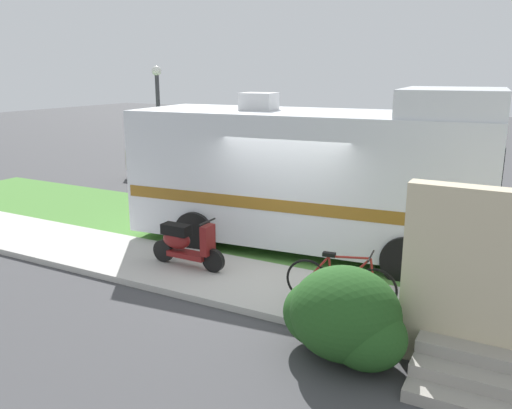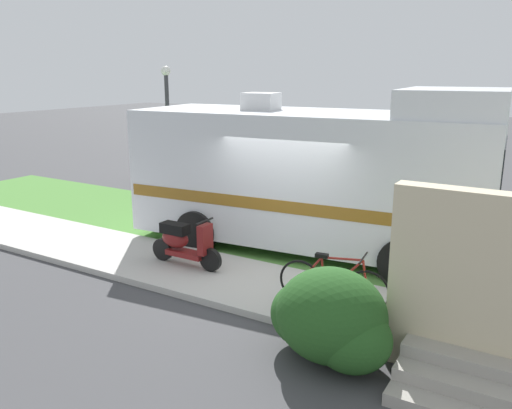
{
  "view_description": "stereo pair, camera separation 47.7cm",
  "coord_description": "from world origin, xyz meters",
  "px_view_note": "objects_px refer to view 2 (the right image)",
  "views": [
    {
      "loc": [
        4.15,
        -8.77,
        3.74
      ],
      "look_at": [
        -0.76,
        0.3,
        1.1
      ],
      "focal_mm": 36.77,
      "sensor_mm": 36.0,
      "label": 1
    },
    {
      "loc": [
        4.57,
        -8.54,
        3.74
      ],
      "look_at": [
        -0.76,
        0.3,
        1.1
      ],
      "focal_mm": 36.77,
      "sensor_mm": 36.0,
      "label": 2
    }
  ],
  "objects_px": {
    "pickup_truck_near": "(231,154)",
    "scooter": "(183,242)",
    "motorhome_rv": "(313,175)",
    "bicycle": "(333,284)",
    "bottle_green": "(426,314)",
    "street_lamp_post": "(168,118)"
  },
  "relations": [
    {
      "from": "motorhome_rv",
      "to": "scooter",
      "type": "height_order",
      "value": "motorhome_rv"
    },
    {
      "from": "motorhome_rv",
      "to": "street_lamp_post",
      "type": "distance_m",
      "value": 6.35
    },
    {
      "from": "motorhome_rv",
      "to": "street_lamp_post",
      "type": "xyz_separation_m",
      "value": [
        -5.87,
        2.32,
        0.75
      ]
    },
    {
      "from": "bicycle",
      "to": "pickup_truck_near",
      "type": "bearing_deg",
      "value": 132.55
    },
    {
      "from": "scooter",
      "to": "bicycle",
      "type": "distance_m",
      "value": 3.19
    },
    {
      "from": "bicycle",
      "to": "bottle_green",
      "type": "distance_m",
      "value": 1.43
    },
    {
      "from": "pickup_truck_near",
      "to": "street_lamp_post",
      "type": "distance_m",
      "value": 3.08
    },
    {
      "from": "scooter",
      "to": "street_lamp_post",
      "type": "xyz_separation_m",
      "value": [
        -4.31,
        4.74,
        1.8
      ]
    },
    {
      "from": "bicycle",
      "to": "bottle_green",
      "type": "bearing_deg",
      "value": 11.89
    },
    {
      "from": "bicycle",
      "to": "motorhome_rv",
      "type": "bearing_deg",
      "value": 121.14
    },
    {
      "from": "pickup_truck_near",
      "to": "street_lamp_post",
      "type": "xyz_separation_m",
      "value": [
        -0.42,
        -2.71,
        1.4
      ]
    },
    {
      "from": "pickup_truck_near",
      "to": "street_lamp_post",
      "type": "bearing_deg",
      "value": -98.79
    },
    {
      "from": "pickup_truck_near",
      "to": "motorhome_rv",
      "type": "bearing_deg",
      "value": -42.66
    },
    {
      "from": "motorhome_rv",
      "to": "bottle_green",
      "type": "xyz_separation_m",
      "value": [
        2.99,
        -2.39,
        -1.4
      ]
    },
    {
      "from": "motorhome_rv",
      "to": "bottle_green",
      "type": "bearing_deg",
      "value": -38.59
    },
    {
      "from": "scooter",
      "to": "bicycle",
      "type": "xyz_separation_m",
      "value": [
        3.18,
        -0.25,
        -0.07
      ]
    },
    {
      "from": "scooter",
      "to": "pickup_truck_near",
      "type": "distance_m",
      "value": 8.41
    },
    {
      "from": "bicycle",
      "to": "pickup_truck_near",
      "type": "xyz_separation_m",
      "value": [
        -7.07,
        7.7,
        0.47
      ]
    },
    {
      "from": "pickup_truck_near",
      "to": "bicycle",
      "type": "bearing_deg",
      "value": -47.45
    },
    {
      "from": "pickup_truck_near",
      "to": "bottle_green",
      "type": "bearing_deg",
      "value": -41.27
    },
    {
      "from": "bicycle",
      "to": "pickup_truck_near",
      "type": "distance_m",
      "value": 10.46
    },
    {
      "from": "pickup_truck_near",
      "to": "scooter",
      "type": "bearing_deg",
      "value": -62.41
    }
  ]
}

